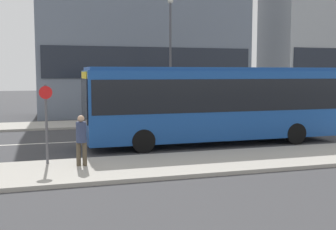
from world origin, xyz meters
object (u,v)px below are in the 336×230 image
object	(u,v)px
city_bus	(213,100)
parked_car_0	(314,112)
bus_stop_sign	(46,118)
street_lamp	(170,48)
pedestrian_near_stop	(81,137)

from	to	relation	value
city_bus	parked_car_0	bearing A→B (deg)	34.64
city_bus	bus_stop_sign	distance (m)	7.80
city_bus	street_lamp	size ratio (longest dim) A/B	1.50
city_bus	street_lamp	distance (m)	8.13
parked_car_0	bus_stop_sign	size ratio (longest dim) A/B	1.67
parked_car_0	street_lamp	distance (m)	10.35
pedestrian_near_stop	bus_stop_sign	bearing A→B (deg)	-23.03
pedestrian_near_stop	bus_stop_sign	world-z (taller)	bus_stop_sign
pedestrian_near_stop	bus_stop_sign	xyz separation A→B (m)	(-1.09, 0.68, 0.62)
pedestrian_near_stop	city_bus	bearing A→B (deg)	-141.88
parked_car_0	street_lamp	size ratio (longest dim) A/B	0.59
parked_car_0	pedestrian_near_stop	bearing A→B (deg)	-149.52
bus_stop_sign	street_lamp	distance (m)	13.25
city_bus	bus_stop_sign	size ratio (longest dim) A/B	4.25
bus_stop_sign	city_bus	bearing A→B (deg)	20.67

